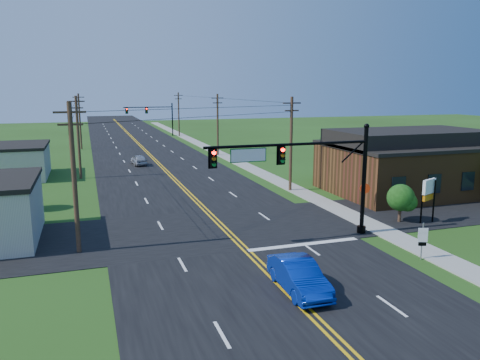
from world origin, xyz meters
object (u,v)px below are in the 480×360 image
object	(u,v)px
route_sign	(423,238)
stop_sign	(365,191)
blue_car	(299,276)
signal_mast_far	(151,114)
signal_mast_main	(304,168)

from	to	relation	value
route_sign	stop_sign	size ratio (longest dim) A/B	0.92
blue_car	route_sign	xyz separation A→B (m)	(8.60, 1.71, 0.51)
signal_mast_far	stop_sign	size ratio (longest dim) A/B	4.59
stop_sign	route_sign	bearing A→B (deg)	-86.63
signal_mast_far	route_sign	distance (m)	77.70
signal_mast_main	stop_sign	bearing A→B (deg)	31.32
signal_mast_main	blue_car	xyz separation A→B (m)	(-3.65, -7.19, -3.97)
route_sign	stop_sign	bearing A→B (deg)	97.38
signal_mast_far	stop_sign	bearing A→B (deg)	-83.58
blue_car	stop_sign	xyz separation A→B (m)	(11.33, 11.86, 0.95)
stop_sign	blue_car	bearing A→B (deg)	-115.26
blue_car	stop_sign	distance (m)	16.43
route_sign	signal_mast_far	bearing A→B (deg)	116.02
blue_car	signal_mast_main	bearing A→B (deg)	64.65
blue_car	stop_sign	size ratio (longest dim) A/B	1.97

